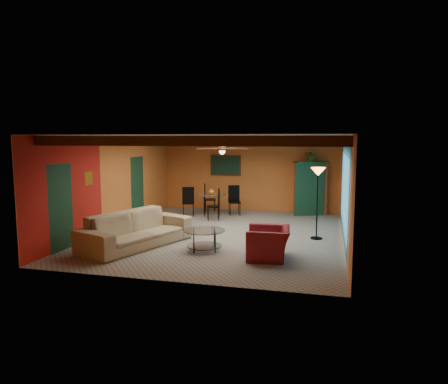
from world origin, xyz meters
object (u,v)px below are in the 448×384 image
(armchair, at_px, (268,243))
(coffee_table, at_px, (204,240))
(sofa, at_px, (137,229))
(potted_plant, at_px, (311,156))
(vase, at_px, (211,183))
(floor_lamp, at_px, (317,203))
(dining_table, at_px, (211,201))
(armoire, at_px, (310,189))

(armchair, relative_size, coffee_table, 1.08)
(sofa, bearing_deg, potted_plant, -14.64)
(vase, bearing_deg, floor_lamp, -35.22)
(sofa, xyz_separation_m, coffee_table, (1.72, 0.05, -0.17))
(floor_lamp, relative_size, potted_plant, 3.87)
(dining_table, distance_m, vase, 0.62)
(sofa, bearing_deg, armchair, -72.97)
(armchair, bearing_deg, potted_plant, 167.39)
(armchair, bearing_deg, armoire, 167.39)
(potted_plant, bearing_deg, armchair, -96.20)
(armchair, xyz_separation_m, dining_table, (-2.64, 4.64, 0.17))
(coffee_table, bearing_deg, vase, 103.87)
(dining_table, bearing_deg, vase, 0.00)
(potted_plant, bearing_deg, sofa, -125.25)
(floor_lamp, bearing_deg, armchair, -114.92)
(armchair, bearing_deg, sofa, -99.99)
(coffee_table, distance_m, potted_plant, 6.14)
(armchair, height_order, dining_table, dining_table)
(armoire, distance_m, floor_lamp, 3.64)
(floor_lamp, bearing_deg, armoire, 95.53)
(armoire, xyz_separation_m, vase, (-3.26, -1.07, 0.24))
(coffee_table, bearing_deg, floor_lamp, 35.93)
(armchair, xyz_separation_m, armoire, (0.62, 5.72, 0.55))
(armoire, bearing_deg, floor_lamp, -107.33)
(potted_plant, xyz_separation_m, vase, (-3.26, -1.07, -0.90))
(floor_lamp, bearing_deg, sofa, -156.04)
(sofa, xyz_separation_m, armoire, (3.90, 5.51, 0.47))
(armchair, xyz_separation_m, floor_lamp, (0.97, 2.09, 0.60))
(coffee_table, xyz_separation_m, potted_plant, (2.18, 5.46, 1.79))
(floor_lamp, distance_m, vase, 4.43)
(coffee_table, height_order, armoire, armoire)
(armchair, xyz_separation_m, potted_plant, (0.62, 5.72, 1.69))
(vase, bearing_deg, sofa, -98.12)
(armchair, height_order, potted_plant, potted_plant)
(sofa, height_order, armoire, armoire)
(sofa, xyz_separation_m, floor_lamp, (4.25, 1.89, 0.52))
(sofa, relative_size, potted_plant, 5.93)
(floor_lamp, bearing_deg, dining_table, 144.78)
(dining_table, xyz_separation_m, floor_lamp, (3.61, -2.55, 0.43))
(sofa, xyz_separation_m, armchair, (3.28, -0.20, -0.08))
(dining_table, bearing_deg, floor_lamp, -35.22)
(coffee_table, xyz_separation_m, vase, (-1.08, 4.38, 0.89))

